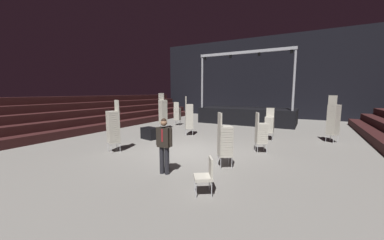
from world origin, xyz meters
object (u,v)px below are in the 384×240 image
object	(u,v)px
chair_stack_mid_centre	(189,116)
chair_stack_rear_left	(261,133)
chair_stack_mid_right	(269,124)
chair_stack_front_left	(225,140)
loose_chair_near_man	(206,174)
chair_stack_rear_right	(163,111)
chair_stack_rear_centre	(113,126)
chair_stack_mid_left	(333,119)
chair_stack_front_right	(177,114)
man_with_tie	(164,143)
stage_riser	(247,115)
equipment_road_case	(150,133)

from	to	relation	value
chair_stack_mid_centre	chair_stack_rear_left	world-z (taller)	chair_stack_mid_centre
chair_stack_mid_right	chair_stack_front_left	bearing A→B (deg)	80.59
loose_chair_near_man	chair_stack_rear_right	bearing A→B (deg)	9.18
chair_stack_front_left	chair_stack_rear_centre	xyz separation A→B (m)	(-4.86, -0.41, 0.17)
chair_stack_mid_left	chair_stack_rear_left	bearing A→B (deg)	-93.41
chair_stack_mid_left	chair_stack_mid_right	world-z (taller)	chair_stack_mid_left
chair_stack_front_right	chair_stack_mid_left	bearing A→B (deg)	-17.87
chair_stack_front_right	chair_stack_mid_centre	size ratio (longest dim) A/B	0.78
chair_stack_rear_left	chair_stack_mid_left	bearing A→B (deg)	115.68
chair_stack_rear_left	man_with_tie	bearing A→B (deg)	-55.16
chair_stack_front_right	stage_riser	bearing A→B (deg)	28.62
stage_riser	chair_stack_front_right	bearing A→B (deg)	-140.15
stage_riser	chair_stack_mid_right	bearing A→B (deg)	-65.26
chair_stack_front_left	chair_stack_mid_left	xyz separation A→B (m)	(3.51, 6.13, 0.25)
chair_stack_front_left	chair_stack_mid_right	size ratio (longest dim) A/B	1.10
chair_stack_front_left	loose_chair_near_man	world-z (taller)	chair_stack_front_left
man_with_tie	equipment_road_case	size ratio (longest dim) A/B	1.96
man_with_tie	equipment_road_case	world-z (taller)	man_with_tie
equipment_road_case	chair_stack_mid_centre	bearing A→B (deg)	54.44
stage_riser	chair_stack_front_left	distance (m)	11.21
chair_stack_front_left	equipment_road_case	bearing A→B (deg)	-150.13
chair_stack_mid_left	chair_stack_rear_centre	size ratio (longest dim) A/B	1.08
chair_stack_front_right	chair_stack_rear_right	bearing A→B (deg)	-98.25
chair_stack_front_right	chair_stack_rear_centre	distance (m)	7.89
chair_stack_front_right	chair_stack_rear_right	distance (m)	2.03
chair_stack_front_left	chair_stack_front_right	size ratio (longest dim) A/B	1.05
chair_stack_front_left	chair_stack_mid_centre	distance (m)	5.74
chair_stack_mid_centre	chair_stack_rear_left	xyz separation A→B (m)	(4.51, -1.80, -0.29)
chair_stack_rear_left	equipment_road_case	xyz separation A→B (m)	(-5.89, -0.13, -0.55)
stage_riser	chair_stack_rear_left	world-z (taller)	stage_riser
chair_stack_rear_left	loose_chair_near_man	size ratio (longest dim) A/B	1.81
chair_stack_mid_right	loose_chair_near_man	bearing A→B (deg)	84.63
chair_stack_mid_left	loose_chair_near_man	size ratio (longest dim) A/B	2.53
chair_stack_front_left	chair_stack_mid_left	distance (m)	7.07
equipment_road_case	chair_stack_mid_right	bearing A→B (deg)	26.19
chair_stack_front_right	chair_stack_mid_right	size ratio (longest dim) A/B	1.05
chair_stack_rear_centre	chair_stack_mid_centre	bearing A→B (deg)	-80.17
chair_stack_front_right	chair_stack_mid_right	bearing A→B (deg)	-27.60
stage_riser	chair_stack_front_right	xyz separation A→B (m)	(-4.45, -3.72, 0.20)
equipment_road_case	man_with_tie	bearing A→B (deg)	-45.70
loose_chair_near_man	stage_riser	bearing A→B (deg)	-22.78
man_with_tie	chair_stack_mid_left	bearing A→B (deg)	-128.43
chair_stack_front_right	chair_stack_mid_centre	world-z (taller)	chair_stack_mid_centre
chair_stack_mid_centre	stage_riser	bearing A→B (deg)	131.53
chair_stack_mid_right	chair_stack_rear_centre	distance (m)	7.83
chair_stack_rear_right	man_with_tie	bearing A→B (deg)	57.73
chair_stack_front_right	equipment_road_case	size ratio (longest dim) A/B	1.99
chair_stack_rear_right	chair_stack_rear_centre	bearing A→B (deg)	36.79
chair_stack_mid_right	equipment_road_case	distance (m)	6.46
chair_stack_front_right	chair_stack_rear_left	size ratio (longest dim) A/B	1.05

